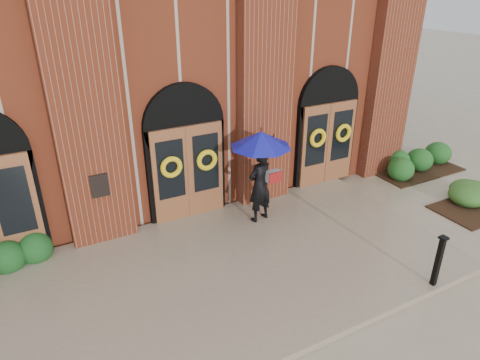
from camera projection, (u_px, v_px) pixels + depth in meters
ground at (238, 275)px, 9.42m from camera, size 90.00×90.00×0.00m
landing at (234, 269)px, 9.51m from camera, size 10.00×5.30×0.15m
church_building at (120, 55)px, 14.92m from camera, size 16.20×12.53×7.00m
man_with_umbrella at (261, 160)px, 10.59m from camera, size 1.83×1.83×2.43m
metal_post at (438, 260)px, 8.65m from camera, size 0.16×0.16×1.16m
hedge_wall_right at (421, 162)px, 14.27m from camera, size 2.77×1.11×0.71m
hedge_front_right at (469, 203)px, 11.86m from camera, size 1.50×1.29×0.53m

